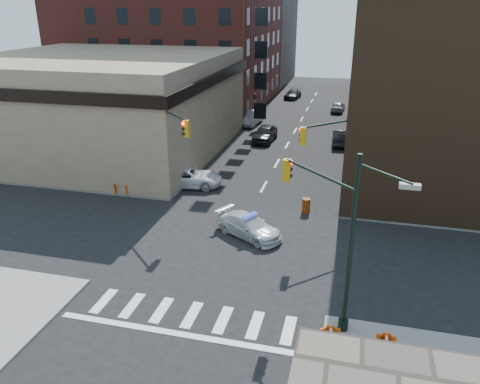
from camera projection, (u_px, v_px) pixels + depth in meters
The scene contains 29 objects.
ground at pixel (230, 246), 27.69m from camera, with size 140.00×140.00×0.00m, color black.
sidewalk_nw at pixel (128, 111), 62.31m from camera, with size 34.00×54.50×0.15m, color gray.
bank_building at pixel (104, 103), 44.69m from camera, with size 22.00×22.00×9.00m, color tan.
apartment_block at pixel (175, 14), 63.36m from camera, with size 25.00×25.00×24.00m, color maroon.
commercial_row_ne at pixel (433, 79), 42.37m from camera, with size 14.00×34.00×14.00m, color #472F1C.
filler_nw at pixel (235, 36), 84.07m from camera, with size 20.00×18.00×16.00m, color brown.
filler_ne at pixel (410, 53), 74.44m from camera, with size 16.00×16.00×12.00m, color maroon.
signal_pole_se at pixel (334, 228), 19.63m from camera, with size 5.40×5.27×8.00m.
signal_pole_nw at pixel (168, 145), 32.19m from camera, with size 3.58×3.67×8.00m.
signal_pole_ne at pixel (341, 157), 29.56m from camera, with size 3.67×3.58×8.00m.
tree_ne_near at pixel (367, 107), 48.07m from camera, with size 3.00×3.00×4.85m.
tree_ne_far at pixel (367, 93), 55.27m from camera, with size 3.00×3.00×4.85m.
police_car at pixel (249, 226), 28.72m from camera, with size 1.85×4.56×1.32m, color silver.
pickup at pixel (188, 177), 36.59m from camera, with size 2.44×5.30×1.47m, color white.
parked_car_wnear at pixel (265, 133), 48.62m from camera, with size 1.96×4.86×1.66m, color black.
parked_car_wfar at pixel (251, 118), 55.31m from camera, with size 1.74×5.00×1.65m, color gray.
parked_car_wdeep at pixel (293, 94), 70.58m from camera, with size 1.86×4.59×1.33m, color black.
parked_car_enear at pixel (340, 137), 47.51m from camera, with size 1.60×4.58×1.51m, color black.
parked_car_efar at pixel (338, 106), 62.10m from camera, with size 1.61×4.01×1.37m, color gray.
pedestrian_a at pixel (120, 178), 35.40m from camera, with size 0.69×0.45×1.88m, color black.
pedestrian_b at pixel (136, 182), 34.71m from camera, with size 0.86×0.67×1.77m, color black.
pedestrian_c at pixel (95, 172), 36.70m from camera, with size 1.07×0.45×1.82m, color black.
barrel_road at pixel (306, 205), 32.05m from camera, with size 0.56×0.56×1.00m, color red.
barrel_bank at pixel (192, 181), 36.54m from camera, with size 0.52×0.52×0.92m, color red.
barricade_se_a at pixel (331, 344), 18.82m from camera, with size 1.27×0.63×0.95m, color #F03D0B, non-canonical shape.
barricade_se_b at pixel (385, 351), 18.45m from camera, with size 1.24×0.62×0.93m, color #F1300B, non-canonical shape.
barricade_se_d at pixel (328, 380), 17.02m from camera, with size 1.24×0.62×0.93m, color #CD4F09, non-canonical shape.
barricade_nw_a at pixel (141, 179), 36.83m from camera, with size 1.07×0.53×0.80m, color #D03D09, non-canonical shape.
barricade_nw_b at pixel (122, 188), 34.84m from camera, with size 1.18×0.59×0.89m, color orange, non-canonical shape.
Camera 1 is at (6.52, -23.60, 13.35)m, focal length 35.00 mm.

